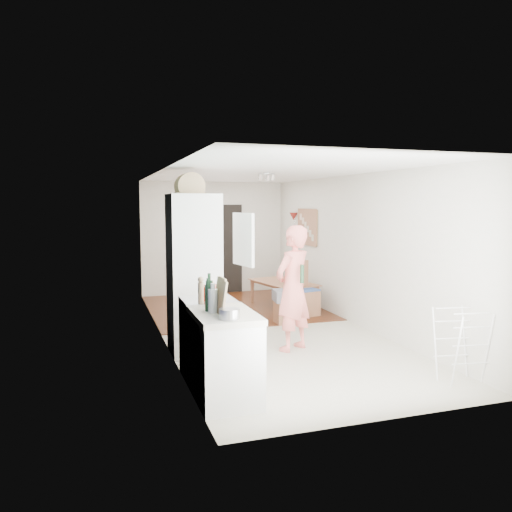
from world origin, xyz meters
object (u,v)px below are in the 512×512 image
dining_table (285,296)px  stool (284,312)px  person (293,277)px  dining_chair (305,289)px  drying_rack (461,345)px

dining_table → stool: 1.31m
dining_table → stool: bearing=146.9°
person → dining_chair: person is taller
person → dining_chair: 2.21m
drying_rack → stool: bearing=115.9°
stool → dining_chair: bearing=37.8°
person → drying_rack: person is taller
person → stool: size_ratio=5.27×
stool → drying_rack: size_ratio=0.46×
person → stool: bearing=-136.8°
stool → person: bearing=-106.8°
dining_table → stool: (-0.48, -1.22, -0.02)m
dining_chair → drying_rack: (0.33, -3.65, -0.07)m
dining_chair → drying_rack: bearing=-96.5°
dining_table → dining_chair: size_ratio=1.25×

